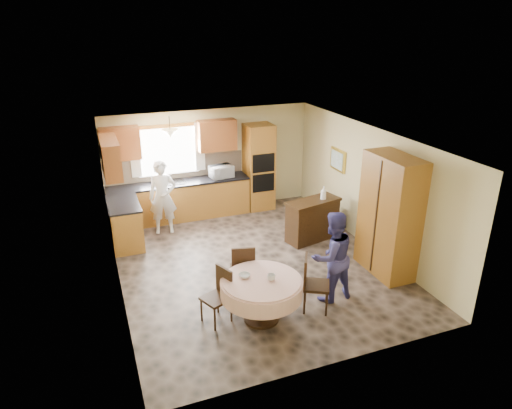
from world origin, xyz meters
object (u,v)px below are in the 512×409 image
Objects in this scene: oven_tower at (259,167)px; chair_back at (243,268)px; sideboard at (312,221)px; person_dining at (332,257)px; cupboard at (390,216)px; person_sink at (163,197)px; chair_right at (312,281)px; chair_left at (219,292)px; dining_table at (261,289)px.

chair_back is (-1.69, -3.62, -0.53)m from oven_tower.
person_dining reaches higher than sideboard.
cupboard is (0.66, -1.67, 0.70)m from sideboard.
cupboard is at bearing -31.45° from person_sink.
chair_right reaches higher than sideboard.
cupboard is at bearing 73.31° from chair_left.
chair_left is at bearing 109.97° from chair_right.
oven_tower is 2.57m from person_sink.
sideboard is 1.93m from cupboard.
cupboard reaches higher than chair_right.
oven_tower is 4.51m from chair_right.
dining_table is at bearing 0.57° from person_dining.
dining_table is at bearing -67.31° from person_sink.
sideboard is 0.93× the size of dining_table.
chair_right is (0.90, -0.78, -0.00)m from chair_back.
oven_tower is 4.03m from chair_back.
oven_tower is at bearing 105.75° from cupboard.
dining_table is at bearing 118.51° from chair_right.
person_dining is at bearing -122.83° from sideboard.
cupboard is 2.38× the size of chair_right.
oven_tower is 0.94× the size of cupboard.
cupboard is 1.76× the size of dining_table.
person_dining is (-1.42, -0.45, -0.33)m from cupboard.
sideboard is at bearing 104.37° from chair_left.
chair_back is (-0.03, 0.77, -0.04)m from dining_table.
person_sink reaches higher than chair_back.
sideboard is at bearing -79.15° from oven_tower.
chair_right is 0.60× the size of person_dining.
sideboard is 0.72× the size of person_sink.
cupboard is at bearing -74.25° from oven_tower.
cupboard reaches higher than person_sink.
chair_left is at bearing 57.48° from chair_back.
person_dining is (1.92, -0.08, 0.30)m from chair_left.
sideboard is at bearing 47.69° from dining_table.
chair_left is at bearing -118.62° from oven_tower.
cupboard is at bearing 12.34° from dining_table.
person_sink is (-0.79, 3.01, 0.30)m from chair_back.
chair_back is (0.58, 0.54, 0.03)m from chair_left.
chair_left is at bearing -76.13° from person_sink.
person_sink reaches higher than sideboard.
chair_right is (0.87, -0.01, -0.04)m from dining_table.
person_sink is at bearing -166.23° from oven_tower.
person_dining is at bearing 6.58° from dining_table.
person_dining is at bearing -94.72° from oven_tower.
oven_tower is at bearing 19.16° from chair_right.
person_sink is at bearing 160.54° from chair_left.
person_dining reaches higher than dining_table.
person_sink is 4.21m from person_dining.
chair_back is at bearing -64.86° from person_sink.
chair_right is 0.57× the size of person_sink.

